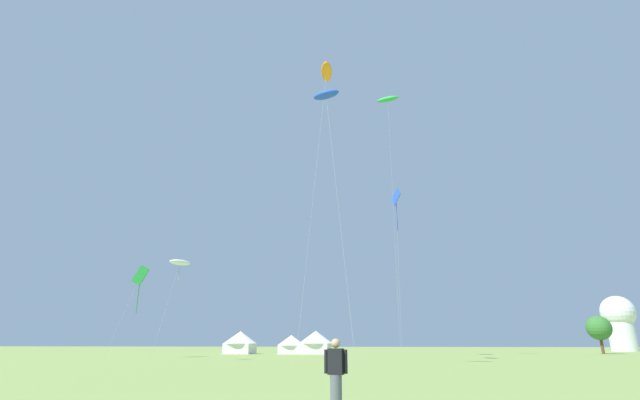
{
  "coord_description": "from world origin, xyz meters",
  "views": [
    {
      "loc": [
        6.27,
        -3.89,
        1.63
      ],
      "look_at": [
        0.0,
        32.0,
        13.27
      ],
      "focal_mm": 25.15,
      "sensor_mm": 36.0,
      "label": 1
    }
  ],
  "objects": [
    {
      "name": "kite_green_box",
      "position": [
        -23.94,
        45.03,
        9.26
      ],
      "size": [
        2.9,
        3.06,
        10.45
      ],
      "color": "green",
      "rests_on": "ground"
    },
    {
      "name": "kite_white_parafoil",
      "position": [
        -14.95,
        37.1,
        9.2
      ],
      "size": [
        2.43,
        2.34,
        9.54
      ],
      "color": "white",
      "rests_on": "ground"
    },
    {
      "name": "kite_orange_parafoil",
      "position": [
        0.12,
        35.16,
        27.98
      ],
      "size": [
        3.35,
        3.54,
        28.62
      ],
      "color": "orange",
      "rests_on": "ground"
    },
    {
      "name": "kite_green_parafoil",
      "position": [
        6.08,
        55.17,
        35.75
      ],
      "size": [
        3.43,
        3.11,
        36.32
      ],
      "color": "green",
      "rests_on": "ground"
    },
    {
      "name": "kite_blue_diamond",
      "position": [
        6.49,
        57.09,
        20.9
      ],
      "size": [
        1.41,
        2.87,
        22.67
      ],
      "color": "blue",
      "rests_on": "ground"
    },
    {
      "name": "kite_blue_parafoil",
      "position": [
        1.06,
        28.92,
        21.5
      ],
      "size": [
        3.39,
        1.81,
        21.94
      ],
      "color": "blue",
      "rests_on": "ground"
    },
    {
      "name": "person_spectator",
      "position": [
        4.66,
        7.51,
        0.85
      ],
      "size": [
        0.57,
        0.28,
        1.73
      ],
      "color": "#565B66",
      "rests_on": "ground"
    },
    {
      "name": "festival_tent_right",
      "position": [
        -18.6,
        66.11,
        1.86
      ],
      "size": [
        5.17,
        5.17,
        3.36
      ],
      "color": "white",
      "rests_on": "ground"
    },
    {
      "name": "festival_tent_center",
      "position": [
        -10.4,
        66.11,
        1.53
      ],
      "size": [
        4.26,
        4.26,
        2.77
      ],
      "color": "white",
      "rests_on": "ground"
    },
    {
      "name": "festival_tent_left",
      "position": [
        -6.59,
        66.11,
        1.87
      ],
      "size": [
        5.19,
        5.19,
        3.37
      ],
      "color": "white",
      "rests_on": "ground"
    },
    {
      "name": "observatory_dome",
      "position": [
        49.7,
        98.43,
        6.01
      ],
      "size": [
        6.4,
        6.4,
        10.8
      ],
      "color": "white",
      "rests_on": "ground"
    },
    {
      "name": "tree_distant_left",
      "position": [
        36.68,
        75.13,
        3.83
      ],
      "size": [
        3.68,
        3.68,
        5.69
      ],
      "color": "brown",
      "rests_on": "ground"
    }
  ]
}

